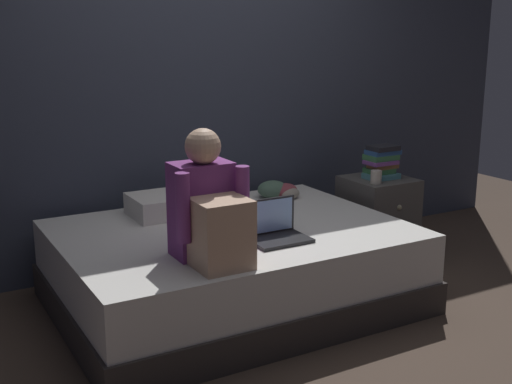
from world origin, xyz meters
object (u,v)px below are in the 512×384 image
Objects in this scene: laptop at (275,230)px; bed at (232,266)px; person_sitting at (209,211)px; mug at (376,177)px; book_stack at (381,162)px; clothes_pile at (279,190)px; nightstand at (377,218)px; pillow at (176,203)px.

bed is at bearing 107.99° from laptop.
mug is at bearing 19.86° from person_sitting.
book_stack reaches higher than clothes_pile.
person_sitting is 1.78m from book_stack.
clothes_pile is (0.51, 0.80, -0.00)m from laptop.
person_sitting is 2.41× the size of clothes_pile.
bed is 1.32m from nightstand.
nightstand is 2.14× the size of clothes_pile.
pillow is at bearing 108.86° from laptop.
pillow is at bearing 165.81° from mug.
nightstand is at bearing 22.08° from person_sitting.
pillow is at bearing -178.18° from clothes_pile.
bed is at bearing -142.51° from clothes_pile.
pillow is 2.27× the size of book_stack.
nightstand is at bearing -19.49° from clothes_pile.
book_stack is at bearing -20.27° from clothes_pile.
person_sitting is 7.28× the size of mug.
laptop reaches higher than nightstand.
bed is 3.44× the size of nightstand.
pillow is 1.37m from mug.
mug is at bearing -33.22° from clothes_pile.
clothes_pile is at bearing 57.16° from laptop.
book_stack reaches higher than bed.
bed is 1.24m from mug.
pillow is (-0.26, 0.77, 0.01)m from laptop.
bed is at bearing -169.81° from nightstand.
bed is 22.22× the size of mug.
clothes_pile is (-0.69, 0.25, -0.17)m from book_stack.
mug is (-0.13, -0.12, 0.34)m from nightstand.
book_stack is at bearing -71.32° from nightstand.
nightstand is (1.30, 0.23, 0.06)m from bed.
clothes_pile is at bearing 37.49° from bed.
clothes_pile is at bearing 160.51° from nightstand.
person_sitting is at bearing -128.57° from bed.
nightstand is 0.89× the size of person_sitting.
laptop is 3.56× the size of mug.
laptop reaches higher than clothes_pile.
person_sitting is at bearing -160.14° from mug.
pillow reaches higher than clothes_pile.
book_stack is at bearing 21.67° from person_sitting.
book_stack reaches higher than laptop.
clothes_pile is at bearing 159.73° from book_stack.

